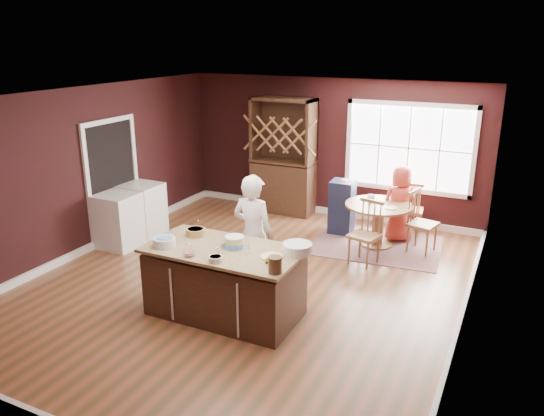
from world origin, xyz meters
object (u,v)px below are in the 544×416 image
(chair_north, at_px, (411,208))
(washer, at_px, (118,221))
(toddler, at_px, (343,190))
(layer_cake, at_px, (234,242))
(hutch, at_px, (283,156))
(dining_table, at_px, (378,216))
(kitchen_island, at_px, (225,283))
(high_chair, at_px, (342,206))
(chair_south, at_px, (364,233))
(dryer, at_px, (143,210))
(baker, at_px, (253,235))
(seated_woman, at_px, (400,204))
(chair_east, at_px, (423,222))

(chair_north, relative_size, washer, 1.11)
(toddler, height_order, washer, toddler)
(layer_cake, distance_m, hutch, 4.23)
(dining_table, bearing_deg, toddler, 154.98)
(dining_table, bearing_deg, kitchen_island, -109.92)
(layer_cake, xyz_separation_m, high_chair, (0.28, 3.42, -0.48))
(dining_table, distance_m, hutch, 2.53)
(chair_south, bearing_deg, dryer, -159.12)
(kitchen_island, height_order, chair_south, chair_south)
(toddler, bearing_deg, kitchen_island, -96.46)
(chair_south, bearing_deg, kitchen_island, -102.19)
(baker, height_order, dryer, baker)
(kitchen_island, height_order, layer_cake, layer_cake)
(chair_south, height_order, seated_woman, seated_woman)
(chair_north, bearing_deg, seated_woman, 63.45)
(dining_table, distance_m, toddler, 0.87)
(kitchen_island, distance_m, high_chair, 3.54)
(dryer, bearing_deg, kitchen_island, -33.46)
(seated_woman, distance_m, washer, 4.85)
(chair_south, height_order, chair_north, chair_south)
(seated_woman, height_order, high_chair, seated_woman)
(baker, xyz_separation_m, dryer, (-2.85, 1.13, -0.38))
(toddler, bearing_deg, chair_south, -57.51)
(chair_east, xyz_separation_m, chair_south, (-0.73, -0.91, -0.01))
(layer_cake, xyz_separation_m, chair_north, (1.43, 3.84, -0.47))
(kitchen_island, bearing_deg, seated_woman, 68.61)
(chair_east, bearing_deg, chair_north, 40.04)
(dining_table, distance_m, chair_east, 0.74)
(layer_cake, xyz_separation_m, washer, (-2.92, 1.12, -0.52))
(dining_table, relative_size, high_chair, 1.11)
(chair_east, height_order, toddler, chair_east)
(dryer, bearing_deg, chair_east, 16.42)
(chair_north, height_order, seated_woman, seated_woman)
(chair_north, distance_m, dryer, 4.82)
(high_chair, height_order, washer, high_chair)
(chair_east, relative_size, hutch, 0.45)
(seated_woman, distance_m, hutch, 2.61)
(chair_east, xyz_separation_m, seated_woman, (-0.47, 0.35, 0.15))
(chair_south, bearing_deg, layer_cake, -101.22)
(dining_table, xyz_separation_m, baker, (-1.11, -2.44, 0.32))
(dining_table, bearing_deg, washer, -153.86)
(kitchen_island, bearing_deg, layer_cake, 46.94)
(baker, xyz_separation_m, chair_south, (1.12, 1.60, -0.34))
(chair_north, distance_m, toddler, 1.25)
(dining_table, height_order, dryer, dryer)
(dining_table, xyz_separation_m, toddler, (-0.75, 0.35, 0.28))
(dining_table, distance_m, washer, 4.42)
(layer_cake, xyz_separation_m, chair_east, (1.78, 3.14, -0.46))
(baker, bearing_deg, washer, -6.26)
(layer_cake, distance_m, chair_north, 4.12)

